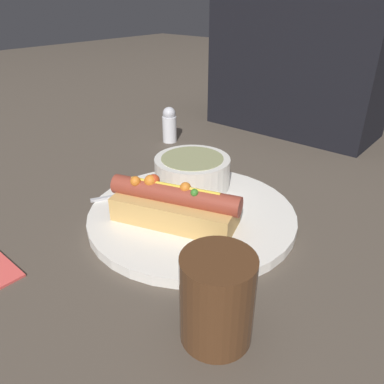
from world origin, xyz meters
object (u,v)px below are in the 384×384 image
at_px(soup_bowl, 192,171).
at_px(spoon, 164,187).
at_px(seated_diner, 302,34).
at_px(drinking_glass, 217,299).
at_px(hot_dog, 174,205).
at_px(salt_shaker, 169,125).

xyz_separation_m(soup_bowl, spoon, (-0.03, -0.04, -0.02)).
bearing_deg(spoon, seated_diner, 29.66).
height_order(spoon, drinking_glass, drinking_glass).
bearing_deg(hot_dog, drinking_glass, -53.76).
height_order(hot_dog, spoon, hot_dog).
relative_size(drinking_glass, salt_shaker, 1.18).
xyz_separation_m(spoon, salt_shaker, (-0.17, 0.19, 0.02)).
xyz_separation_m(hot_dog, drinking_glass, (0.15, -0.11, 0.01)).
bearing_deg(salt_shaker, drinking_glass, -42.15).
bearing_deg(salt_shaker, soup_bowl, -38.30).
height_order(spoon, salt_shaker, salt_shaker).
distance_m(drinking_glass, salt_shaker, 0.53).
bearing_deg(drinking_glass, hot_dog, 144.67).
xyz_separation_m(spoon, drinking_glass, (0.23, -0.17, 0.03)).
height_order(hot_dog, drinking_glass, drinking_glass).
distance_m(spoon, drinking_glass, 0.28).
bearing_deg(soup_bowl, seated_diner, 94.60).
relative_size(soup_bowl, spoon, 0.85).
relative_size(spoon, drinking_glass, 1.55).
height_order(soup_bowl, drinking_glass, drinking_glass).
relative_size(soup_bowl, seated_diner, 0.24).
distance_m(hot_dog, salt_shaker, 0.35).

